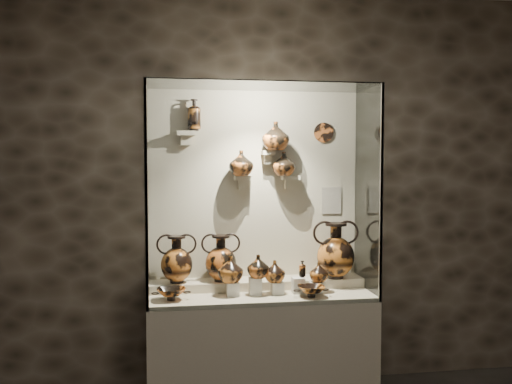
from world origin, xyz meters
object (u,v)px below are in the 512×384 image
(jug_c, at_px, (275,271))
(lekythos_small, at_px, (302,268))
(lekythos_tall, at_px, (194,113))
(amphora_mid, at_px, (221,258))
(ovoid_vase_b, at_px, (276,136))
(amphora_right, at_px, (336,250))
(jug_a, at_px, (230,269))
(ovoid_vase_a, at_px, (241,163))
(ovoid_vase_c, at_px, (284,164))
(jug_b, at_px, (258,266))
(kylix_right, at_px, (311,290))
(amphora_left, at_px, (177,259))
(kylix_left, at_px, (171,293))
(jug_e, at_px, (319,272))

(jug_c, bearing_deg, lekythos_small, 22.10)
(lekythos_tall, bearing_deg, jug_c, -9.72)
(amphora_mid, height_order, ovoid_vase_b, ovoid_vase_b)
(amphora_right, bearing_deg, amphora_mid, -176.74)
(jug_a, distance_m, ovoid_vase_a, 0.83)
(jug_c, height_order, ovoid_vase_c, ovoid_vase_c)
(amphora_mid, xyz_separation_m, jug_b, (0.26, -0.20, -0.03))
(kylix_right, relative_size, ovoid_vase_b, 1.14)
(jug_a, bearing_deg, ovoid_vase_b, 16.86)
(amphora_left, relative_size, ovoid_vase_c, 1.93)
(amphora_right, bearing_deg, ovoid_vase_a, 179.04)
(ovoid_vase_a, bearing_deg, ovoid_vase_b, -15.91)
(amphora_mid, distance_m, kylix_left, 0.50)
(kylix_left, bearing_deg, amphora_mid, 20.44)
(jug_b, height_order, ovoid_vase_a, ovoid_vase_a)
(jug_e, relative_size, ovoid_vase_c, 0.80)
(ovoid_vase_c, bearing_deg, kylix_right, -48.34)
(amphora_right, relative_size, jug_a, 2.24)
(jug_c, xyz_separation_m, jug_e, (0.34, 0.00, -0.02))
(lekythos_tall, bearing_deg, kylix_right, -10.46)
(amphora_right, xyz_separation_m, ovoid_vase_c, (-0.40, 0.09, 0.69))
(amphora_right, distance_m, ovoid_vase_a, 1.02)
(jug_e, relative_size, lekythos_small, 1.08)
(jug_a, bearing_deg, lekythos_small, -12.65)
(jug_b, bearing_deg, jug_e, -1.43)
(jug_b, height_order, ovoid_vase_b, ovoid_vase_b)
(lekythos_small, distance_m, ovoid_vase_c, 0.83)
(jug_a, bearing_deg, ovoid_vase_a, 50.94)
(amphora_mid, relative_size, jug_e, 2.38)
(kylix_left, bearing_deg, jug_e, -9.75)
(ovoid_vase_a, xyz_separation_m, ovoid_vase_b, (0.27, -0.01, 0.21))
(amphora_right, height_order, kylix_right, amphora_right)
(jug_c, height_order, ovoid_vase_b, ovoid_vase_b)
(ovoid_vase_c, bearing_deg, jug_e, -24.25)
(amphora_right, relative_size, kylix_left, 1.66)
(amphora_right, relative_size, jug_e, 2.93)
(kylix_left, height_order, lekythos_tall, lekythos_tall)
(amphora_right, xyz_separation_m, ovoid_vase_a, (-0.75, 0.08, 0.69))
(amphora_left, relative_size, jug_c, 2.20)
(jug_e, height_order, lekythos_tall, lekythos_tall)
(amphora_mid, relative_size, amphora_right, 0.81)
(jug_b, distance_m, ovoid_vase_c, 0.85)
(jug_c, bearing_deg, lekythos_tall, 173.14)
(jug_a, height_order, ovoid_vase_a, ovoid_vase_a)
(kylix_left, distance_m, ovoid_vase_b, 1.44)
(amphora_left, bearing_deg, lekythos_tall, 9.04)
(kylix_left, bearing_deg, ovoid_vase_c, 5.90)
(amphora_left, relative_size, lekythos_tall, 1.32)
(amphora_mid, bearing_deg, kylix_right, -42.48)
(kylix_right, bearing_deg, ovoid_vase_b, 132.85)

